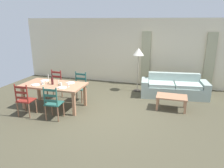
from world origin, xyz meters
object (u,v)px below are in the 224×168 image
at_px(coffee_cup_primary, 61,84).
at_px(couch, 174,88).
at_px(dining_table, 54,87).
at_px(dining_chair_near_right, 53,103).
at_px(dining_chair_near_left, 25,100).
at_px(wine_glass_near_left, 42,81).
at_px(coffee_cup_secondary, 43,83).
at_px(wine_bottle, 52,81).
at_px(dining_chair_far_left, 55,84).
at_px(dining_chair_far_right, 80,87).
at_px(standing_lamp, 138,54).
at_px(wine_glass_near_right, 68,83).
at_px(coffee_table, 172,98).

height_order(coffee_cup_primary, couch, coffee_cup_primary).
xyz_separation_m(dining_table, dining_chair_near_right, (0.44, -0.76, -0.19)).
distance_m(dining_chair_near_left, couch, 4.91).
bearing_deg(dining_chair_near_right, wine_glass_near_left, 139.95).
xyz_separation_m(coffee_cup_secondary, couch, (3.81, 2.20, -0.50)).
bearing_deg(dining_chair_near_left, wine_bottle, 59.66).
distance_m(dining_chair_far_left, wine_glass_near_left, 0.99).
relative_size(dining_chair_far_right, wine_glass_near_left, 5.96).
bearing_deg(coffee_cup_primary, dining_chair_far_left, 131.47).
height_order(coffee_cup_primary, coffee_cup_secondary, same).
distance_m(dining_chair_near_left, dining_chair_near_right, 0.88).
xyz_separation_m(dining_table, standing_lamp, (2.17, 2.30, 0.75)).
bearing_deg(coffee_cup_secondary, dining_chair_far_left, 99.88).
relative_size(dining_chair_far_left, coffee_cup_secondary, 10.67).
distance_m(dining_table, wine_glass_near_right, 0.62).
distance_m(dining_chair_near_right, wine_glass_near_right, 0.76).
bearing_deg(couch, coffee_cup_primary, -145.74).
height_order(dining_table, dining_chair_near_right, dining_chair_near_right).
xyz_separation_m(dining_chair_far_left, wine_bottle, (0.43, -0.80, 0.39)).
distance_m(coffee_cup_secondary, standing_lamp, 3.49).
bearing_deg(coffee_cup_secondary, dining_chair_near_right, -42.66).
relative_size(couch, standing_lamp, 1.44).
relative_size(dining_chair_far_left, coffee_table, 1.07).
bearing_deg(dining_chair_near_right, dining_chair_near_left, -178.38).
bearing_deg(dining_table, dining_chair_near_left, -119.63).
bearing_deg(coffee_cup_primary, dining_chair_far_right, 76.93).
xyz_separation_m(dining_chair_near_left, dining_chair_far_right, (0.94, 1.54, 0.00)).
bearing_deg(dining_chair_far_left, coffee_table, 2.01).
distance_m(dining_chair_near_right, coffee_cup_secondary, 1.05).
bearing_deg(dining_chair_far_left, coffee_cup_primary, -48.53).
bearing_deg(dining_chair_near_right, wine_bottle, 121.72).
distance_m(wine_glass_near_right, standing_lamp, 2.95).
relative_size(dining_chair_far_left, coffee_cup_primary, 10.67).
bearing_deg(wine_glass_near_left, dining_chair_near_left, -102.65).
relative_size(dining_table, wine_glass_near_left, 11.80).
relative_size(wine_glass_near_right, coffee_cup_secondary, 1.79).
distance_m(dining_chair_far_left, wine_bottle, 0.99).
height_order(dining_chair_near_right, dining_chair_far_right, same).
relative_size(wine_bottle, wine_glass_near_left, 1.96).
bearing_deg(dining_chair_far_left, dining_chair_far_right, -0.19).
distance_m(dining_chair_far_right, coffee_cup_secondary, 1.20).
relative_size(dining_table, wine_bottle, 6.01).
bearing_deg(wine_glass_near_right, coffee_table, 19.33).
bearing_deg(dining_chair_far_right, coffee_cup_primary, -103.07).
bearing_deg(wine_glass_near_left, coffee_cup_secondary, 83.46).
bearing_deg(dining_chair_far_left, coffee_cup_secondary, -80.12).
bearing_deg(dining_chair_far_left, dining_table, -59.64).
bearing_deg(dining_chair_far_right, wine_glass_near_right, -84.62).
xyz_separation_m(coffee_cup_primary, couch, (3.21, 2.19, -0.50)).
bearing_deg(coffee_table, wine_glass_near_right, -160.67).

